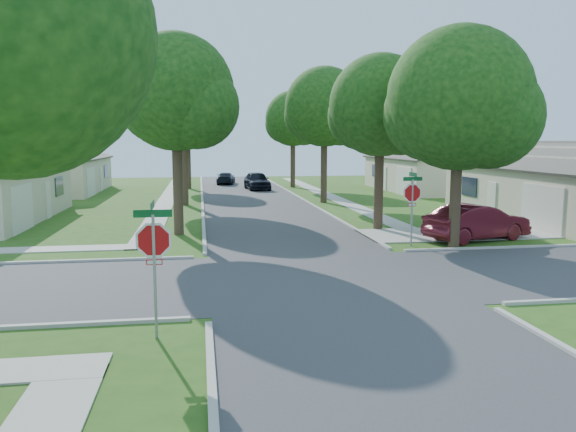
% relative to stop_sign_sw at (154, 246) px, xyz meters
% --- Properties ---
extents(ground, '(100.00, 100.00, 0.00)m').
position_rel_stop_sign_sw_xyz_m(ground, '(4.70, 4.70, -2.03)').
color(ground, '#295116').
rests_on(ground, ground).
extents(road_ns, '(7.00, 100.00, 0.02)m').
position_rel_stop_sign_sw_xyz_m(road_ns, '(4.70, 4.70, -2.03)').
color(road_ns, '#333335').
rests_on(road_ns, ground).
extents(sidewalk_ne, '(1.20, 40.00, 0.04)m').
position_rel_stop_sign_sw_xyz_m(sidewalk_ne, '(10.80, 30.70, -2.01)').
color(sidewalk_ne, '#9E9B91').
rests_on(sidewalk_ne, ground).
extents(sidewalk_nw, '(1.20, 40.00, 0.04)m').
position_rel_stop_sign_sw_xyz_m(sidewalk_nw, '(-1.40, 30.70, -2.01)').
color(sidewalk_nw, '#9E9B91').
rests_on(sidewalk_nw, ground).
extents(driveway, '(8.80, 3.60, 0.05)m').
position_rel_stop_sign_sw_xyz_m(driveway, '(12.60, 11.80, -2.01)').
color(driveway, '#9E9B91').
rests_on(driveway, ground).
extents(stop_sign_sw, '(1.05, 0.80, 2.98)m').
position_rel_stop_sign_sw_xyz_m(stop_sign_sw, '(0.00, 0.00, 0.00)').
color(stop_sign_sw, gray).
rests_on(stop_sign_sw, ground).
extents(stop_sign_ne, '(1.05, 0.80, 2.98)m').
position_rel_stop_sign_sw_xyz_m(stop_sign_ne, '(9.40, 9.40, 0.00)').
color(stop_sign_ne, gray).
rests_on(stop_sign_ne, ground).
extents(tree_e_near, '(4.97, 4.80, 8.28)m').
position_rel_stop_sign_sw_xyz_m(tree_e_near, '(9.45, 13.71, 3.61)').
color(tree_e_near, '#38281C').
rests_on(tree_e_near, ground).
extents(tree_e_mid, '(5.59, 5.40, 9.21)m').
position_rel_stop_sign_sw_xyz_m(tree_e_mid, '(9.46, 25.71, 4.22)').
color(tree_e_mid, '#38281C').
rests_on(tree_e_mid, ground).
extents(tree_e_far, '(5.17, 5.00, 8.72)m').
position_rel_stop_sign_sw_xyz_m(tree_e_far, '(9.45, 38.71, 3.95)').
color(tree_e_far, '#38281C').
rests_on(tree_e_far, ground).
extents(tree_w_near, '(5.38, 5.20, 8.97)m').
position_rel_stop_sign_sw_xyz_m(tree_w_near, '(0.06, 13.71, 4.08)').
color(tree_w_near, '#38281C').
rests_on(tree_w_near, ground).
extents(tree_w_mid, '(5.80, 5.60, 9.56)m').
position_rel_stop_sign_sw_xyz_m(tree_w_mid, '(0.06, 25.71, 4.46)').
color(tree_w_mid, '#38281C').
rests_on(tree_w_mid, ground).
extents(tree_w_far, '(4.76, 4.60, 8.04)m').
position_rel_stop_sign_sw_xyz_m(tree_w_far, '(0.05, 38.71, 3.48)').
color(tree_w_far, '#38281C').
rests_on(tree_w_far, ground).
extents(tree_ne_corner, '(5.80, 5.60, 8.66)m').
position_rel_stop_sign_sw_xyz_m(tree_ne_corner, '(11.06, 8.91, 3.56)').
color(tree_ne_corner, '#38281C').
rests_on(tree_ne_corner, ground).
extents(house_ne_near, '(8.42, 13.60, 4.23)m').
position_rel_stop_sign_sw_xyz_m(house_ne_near, '(20.69, 15.70, -0.51)').
color(house_ne_near, '#C3B599').
rests_on(house_ne_near, ground).
extents(house_ne_far, '(8.42, 13.60, 4.23)m').
position_rel_stop_sign_sw_xyz_m(house_ne_far, '(20.69, 33.70, -0.51)').
color(house_ne_far, '#C3B599').
rests_on(house_ne_far, ground).
extents(house_nw_far, '(8.42, 13.60, 4.23)m').
position_rel_stop_sign_sw_xyz_m(house_nw_far, '(-11.29, 36.70, -0.51)').
color(house_nw_far, '#C3B599').
rests_on(house_nw_far, ground).
extents(car_driveway, '(4.98, 2.91, 1.55)m').
position_rel_stop_sign_sw_xyz_m(car_driveway, '(12.65, 10.20, -1.26)').
color(car_driveway, '#51101A').
rests_on(car_driveway, ground).
extents(car_curb_east, '(2.22, 4.74, 1.57)m').
position_rel_stop_sign_sw_xyz_m(car_curb_east, '(5.90, 36.68, -1.25)').
color(car_curb_east, black).
rests_on(car_curb_east, ground).
extents(car_curb_west, '(2.12, 4.15, 1.15)m').
position_rel_stop_sign_sw_xyz_m(car_curb_west, '(3.50, 43.27, -1.45)').
color(car_curb_west, black).
rests_on(car_curb_west, ground).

